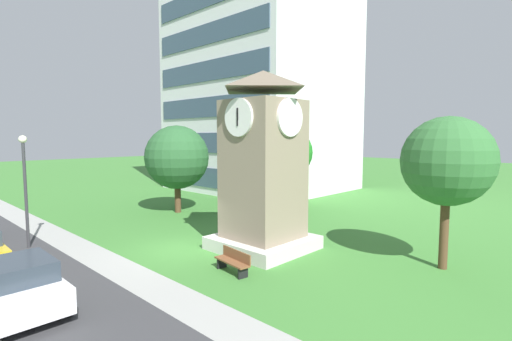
% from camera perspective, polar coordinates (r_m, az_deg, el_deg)
% --- Properties ---
extents(ground_plane, '(160.00, 160.00, 0.00)m').
position_cam_1_polar(ground_plane, '(18.47, -11.71, -11.72)').
color(ground_plane, '#3D7A33').
extents(kerb_strip, '(120.00, 1.60, 0.01)m').
position_cam_1_polar(kerb_strip, '(16.95, -20.95, -13.51)').
color(kerb_strip, '#9E9E99').
rests_on(kerb_strip, ground).
extents(office_building, '(15.83, 13.90, 28.80)m').
position_cam_1_polar(office_building, '(39.75, 0.81, 18.38)').
color(office_building, silver).
rests_on(office_building, ground).
extents(clock_tower, '(4.12, 4.12, 8.38)m').
position_cam_1_polar(clock_tower, '(17.46, 1.10, -0.28)').
color(clock_tower, gray).
rests_on(clock_tower, ground).
extents(park_bench, '(1.85, 0.71, 0.88)m').
position_cam_1_polar(park_bench, '(15.07, -3.51, -13.71)').
color(park_bench, brown).
rests_on(park_bench, ground).
extents(street_lamp, '(0.36, 0.36, 5.41)m').
position_cam_1_polar(street_lamp, '(20.81, -31.94, -0.97)').
color(street_lamp, '#333338').
rests_on(street_lamp, ground).
extents(tree_streetside, '(3.57, 3.57, 6.16)m').
position_cam_1_polar(tree_streetside, '(16.57, 27.29, 1.22)').
color(tree_streetside, '#513823').
rests_on(tree_streetside, ground).
extents(tree_by_building, '(3.58, 3.58, 5.98)m').
position_cam_1_polar(tree_by_building, '(27.46, 4.98, 2.73)').
color(tree_by_building, '#513823').
rests_on(tree_by_building, ground).
extents(tree_near_tower, '(4.46, 4.46, 6.14)m').
position_cam_1_polar(tree_near_tower, '(26.62, -12.03, 1.97)').
color(tree_near_tower, '#513823').
rests_on(tree_near_tower, ground).
extents(parked_car_white, '(4.11, 2.06, 1.69)m').
position_cam_1_polar(parked_car_white, '(13.78, -32.54, -14.63)').
color(parked_car_white, silver).
rests_on(parked_car_white, ground).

